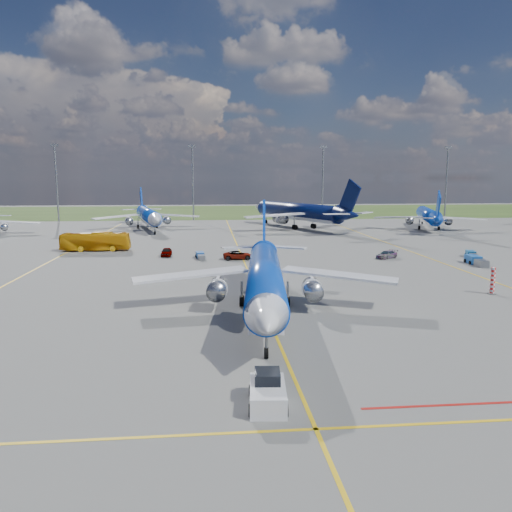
{
  "coord_description": "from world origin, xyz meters",
  "views": [
    {
      "loc": [
        -5.34,
        -43.59,
        12.8
      ],
      "look_at": [
        -0.04,
        12.34,
        4.0
      ],
      "focal_mm": 35.0,
      "sensor_mm": 36.0,
      "label": 1
    }
  ],
  "objects": [
    {
      "name": "service_car_b",
      "position": [
        -0.76,
        34.53,
        0.67
      ],
      "size": [
        4.88,
        2.35,
        1.34
      ],
      "primitive_type": "imported",
      "rotation": [
        0.0,
        0.0,
        1.6
      ],
      "color": "#999999",
      "rests_on": "ground"
    },
    {
      "name": "grass_strip",
      "position": [
        0.0,
        150.0,
        0.0
      ],
      "size": [
        400.0,
        80.0,
        0.01
      ],
      "primitive_type": "cube",
      "color": "#2D4719",
      "rests_on": "ground"
    },
    {
      "name": "service_car_c",
      "position": [
        23.07,
        33.31,
        0.62
      ],
      "size": [
        4.49,
        3.95,
        1.25
      ],
      "primitive_type": "imported",
      "rotation": [
        0.0,
        0.0,
        -0.93
      ],
      "color": "#999999",
      "rests_on": "ground"
    },
    {
      "name": "apron_bus",
      "position": [
        -25.45,
        46.44,
        1.67
      ],
      "size": [
        12.03,
        2.89,
        3.35
      ],
      "primitive_type": "imported",
      "rotation": [
        0.0,
        0.0,
        1.56
      ],
      "color": "#D2930C",
      "rests_on": "ground"
    },
    {
      "name": "bg_jet_ne",
      "position": [
        50.18,
        78.32,
        0.0
      ],
      "size": [
        38.4,
        44.22,
        9.8
      ],
      "primitive_type": null,
      "rotation": [
        0.0,
        0.0,
        2.84
      ],
      "color": "#0C3CB2",
      "rests_on": "ground"
    },
    {
      "name": "bg_jet_nnw",
      "position": [
        -20.58,
        83.97,
        0.0
      ],
      "size": [
        36.81,
        43.59,
        9.96
      ],
      "primitive_type": null,
      "rotation": [
        0.0,
        0.0,
        0.23
      ],
      "color": "#0C3CB2",
      "rests_on": "ground"
    },
    {
      "name": "bg_jet_n",
      "position": [
        17.47,
        83.72,
        0.0
      ],
      "size": [
        51.96,
        57.42,
        12.26
      ],
      "primitive_type": null,
      "rotation": [
        0.0,
        0.0,
        3.57
      ],
      "color": "#07103C",
      "rests_on": "ground"
    },
    {
      "name": "main_airliner",
      "position": [
        -0.08,
        2.81,
        0.0
      ],
      "size": [
        32.25,
        40.19,
        9.8
      ],
      "primitive_type": null,
      "rotation": [
        0.0,
        0.0,
        -0.1
      ],
      "color": "#0C3CB2",
      "rests_on": "ground"
    },
    {
      "name": "ground",
      "position": [
        0.0,
        0.0,
        0.0
      ],
      "size": [
        400.0,
        400.0,
        0.0
      ],
      "primitive_type": "plane",
      "color": "#555553",
      "rests_on": "ground"
    },
    {
      "name": "service_car_a",
      "position": [
        -12.43,
        39.08,
        0.69
      ],
      "size": [
        1.69,
        4.08,
        1.38
      ],
      "primitive_type": "imported",
      "rotation": [
        0.0,
        0.0,
        -0.01
      ],
      "color": "#999999",
      "rests_on": "ground"
    },
    {
      "name": "baggage_tug_w",
      "position": [
        34.32,
        26.4,
        0.58
      ],
      "size": [
        1.96,
        5.6,
        1.23
      ],
      "rotation": [
        0.0,
        0.0,
        -0.09
      ],
      "color": "#1B54A5",
      "rests_on": "ground"
    },
    {
      "name": "floodlight_masts",
      "position": [
        10.0,
        110.0,
        12.56
      ],
      "size": [
        202.2,
        0.5,
        22.7
      ],
      "color": "slate",
      "rests_on": "ground"
    },
    {
      "name": "baggage_tug_e",
      "position": [
        37.15,
        32.82,
        0.47
      ],
      "size": [
        2.45,
        4.6,
        1.0
      ],
      "rotation": [
        0.0,
        0.0,
        -0.3
      ],
      "color": "#17568B",
      "rests_on": "ground"
    },
    {
      "name": "warning_post",
      "position": [
        26.0,
        8.0,
        1.5
      ],
      "size": [
        0.5,
        0.5,
        3.0
      ],
      "primitive_type": "cylinder",
      "color": "red",
      "rests_on": "ground"
    },
    {
      "name": "baggage_tug_c",
      "position": [
        -6.77,
        35.99,
        0.45
      ],
      "size": [
        1.61,
        4.36,
        0.96
      ],
      "rotation": [
        0.0,
        0.0,
        0.11
      ],
      "color": "#194B9A",
      "rests_on": "ground"
    },
    {
      "name": "taxiway_lines",
      "position": [
        0.17,
        27.7,
        0.01
      ],
      "size": [
        60.25,
        160.0,
        0.02
      ],
      "color": "yellow",
      "rests_on": "ground"
    },
    {
      "name": "pushback_tug",
      "position": [
        -2.15,
        -16.93,
        0.74
      ],
      "size": [
        2.33,
        5.47,
        1.83
      ],
      "rotation": [
        0.0,
        0.0,
        -0.09
      ],
      "color": "silver",
      "rests_on": "ground"
    }
  ]
}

